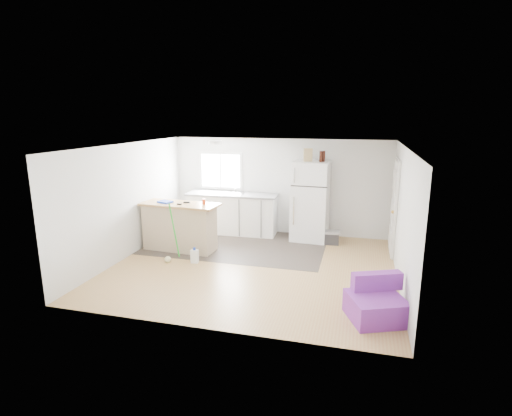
% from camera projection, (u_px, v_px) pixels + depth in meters
% --- Properties ---
extents(room, '(5.51, 5.01, 2.41)m').
position_uv_depth(room, '(253.00, 208.00, 7.75)').
color(room, '#AA7A47').
rests_on(room, ground).
extents(vinyl_zone, '(4.05, 2.50, 0.00)m').
position_uv_depth(vinyl_zone, '(237.00, 244.00, 9.38)').
color(vinyl_zone, '#342C27').
rests_on(vinyl_zone, floor).
extents(window, '(1.18, 0.06, 0.98)m').
position_uv_depth(window, '(221.00, 171.00, 10.39)').
color(window, white).
rests_on(window, back_wall).
extents(interior_door, '(0.11, 0.92, 2.10)m').
position_uv_depth(interior_door, '(394.00, 208.00, 8.57)').
color(interior_door, white).
rests_on(interior_door, right_wall).
extents(ceiling_fixture, '(0.30, 0.30, 0.07)m').
position_uv_depth(ceiling_fixture, '(215.00, 143.00, 8.91)').
color(ceiling_fixture, white).
rests_on(ceiling_fixture, ceiling).
extents(kitchen_cabinets, '(2.33, 0.80, 1.33)m').
position_uv_depth(kitchen_cabinets, '(233.00, 213.00, 10.20)').
color(kitchen_cabinets, white).
rests_on(kitchen_cabinets, floor).
extents(peninsula, '(1.78, 0.78, 1.07)m').
position_uv_depth(peninsula, '(180.00, 226.00, 8.91)').
color(peninsula, tan).
rests_on(peninsula, floor).
extents(refrigerator, '(0.88, 0.84, 1.91)m').
position_uv_depth(refrigerator, '(310.00, 201.00, 9.55)').
color(refrigerator, white).
rests_on(refrigerator, floor).
extents(cooler, '(0.43, 0.31, 0.32)m').
position_uv_depth(cooler, '(330.00, 237.00, 9.38)').
color(cooler, '#2C2C2E').
rests_on(cooler, floor).
extents(purple_seat, '(0.99, 0.99, 0.63)m').
position_uv_depth(purple_seat, '(376.00, 304.00, 5.93)').
color(purple_seat, purple).
rests_on(purple_seat, floor).
extents(cleaner_jug, '(0.16, 0.12, 0.33)m').
position_uv_depth(cleaner_jug, '(195.00, 256.00, 8.18)').
color(cleaner_jug, white).
rests_on(cleaner_jug, floor).
extents(mop, '(0.22, 0.36, 1.27)m').
position_uv_depth(mop, '(170.00, 251.00, 8.21)').
color(mop, green).
rests_on(mop, floor).
extents(red_cup, '(0.09, 0.09, 0.12)m').
position_uv_depth(red_cup, '(204.00, 202.00, 8.67)').
color(red_cup, red).
rests_on(red_cup, peninsula).
extents(blue_tray, '(0.36, 0.31, 0.04)m').
position_uv_depth(blue_tray, '(165.00, 202.00, 8.85)').
color(blue_tray, '#1439C4').
rests_on(blue_tray, peninsula).
extents(tool_a, '(0.15, 0.07, 0.03)m').
position_uv_depth(tool_a, '(187.00, 202.00, 8.82)').
color(tool_a, black).
rests_on(tool_a, peninsula).
extents(tool_b, '(0.10, 0.05, 0.03)m').
position_uv_depth(tool_b, '(179.00, 204.00, 8.65)').
color(tool_b, black).
rests_on(tool_b, peninsula).
extents(cardboard_box, '(0.22, 0.15, 0.30)m').
position_uv_depth(cardboard_box, '(308.00, 155.00, 9.28)').
color(cardboard_box, tan).
rests_on(cardboard_box, refrigerator).
extents(bottle_left, '(0.07, 0.07, 0.25)m').
position_uv_depth(bottle_left, '(321.00, 156.00, 9.17)').
color(bottle_left, '#321109').
rests_on(bottle_left, refrigerator).
extents(bottle_right, '(0.07, 0.07, 0.25)m').
position_uv_depth(bottle_right, '(324.00, 156.00, 9.23)').
color(bottle_right, '#321109').
rests_on(bottle_right, refrigerator).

